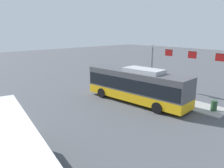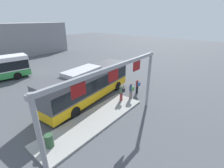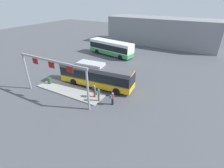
% 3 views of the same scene
% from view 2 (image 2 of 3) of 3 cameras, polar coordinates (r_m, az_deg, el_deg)
% --- Properties ---
extents(ground_plane, '(120.00, 120.00, 0.00)m').
position_cam_2_polar(ground_plane, '(16.82, -8.05, -5.35)').
color(ground_plane, '#4C4F54').
extents(platform_curb, '(10.00, 2.80, 0.16)m').
position_cam_2_polar(platform_curb, '(13.44, -6.29, -12.71)').
color(platform_curb, '#9E9E99').
rests_on(platform_curb, ground).
extents(bus_main, '(10.99, 3.50, 3.46)m').
position_cam_2_polar(bus_main, '(16.05, -8.42, 0.37)').
color(bus_main, '#EAAD14').
rests_on(bus_main, ground).
extents(person_boarding, '(0.46, 0.59, 1.67)m').
position_cam_2_polar(person_boarding, '(17.77, 9.13, -0.65)').
color(person_boarding, black).
rests_on(person_boarding, ground).
extents(person_waiting_near, '(0.40, 0.57, 1.67)m').
position_cam_2_polar(person_waiting_near, '(15.70, 3.46, -2.97)').
color(person_waiting_near, maroon).
rests_on(person_waiting_near, platform_curb).
extents(person_waiting_mid, '(0.45, 0.59, 1.67)m').
position_cam_2_polar(person_waiting_mid, '(16.17, 6.90, -2.33)').
color(person_waiting_mid, slate).
rests_on(person_waiting_mid, platform_curb).
extents(platform_sign_gantry, '(10.60, 0.24, 5.20)m').
position_cam_2_polar(platform_sign_gantry, '(10.17, 0.54, -0.57)').
color(platform_sign_gantry, gray).
rests_on(platform_sign_gantry, ground).
extents(trash_bin, '(0.52, 0.52, 0.90)m').
position_cam_2_polar(trash_bin, '(11.42, -21.67, -18.47)').
color(trash_bin, '#2D5133').
rests_on(trash_bin, platform_curb).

